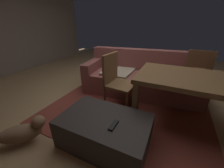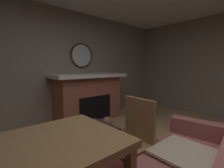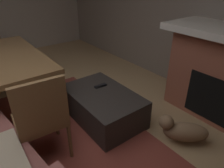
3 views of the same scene
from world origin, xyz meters
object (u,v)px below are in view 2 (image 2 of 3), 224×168
(ottoman_coffee_table, at_px, (79,143))
(dining_chair_west, at_px, (133,135))
(small_dog, at_px, (107,123))
(tv_remote, at_px, (67,131))
(fireplace, at_px, (89,97))
(round_wall_mirror, at_px, (82,56))

(ottoman_coffee_table, xyz_separation_m, dining_chair_west, (-0.22, 0.82, 0.34))
(dining_chair_west, xyz_separation_m, small_dog, (-0.67, -1.25, -0.35))
(tv_remote, xyz_separation_m, small_dog, (-1.04, -0.35, -0.21))
(ottoman_coffee_table, bearing_deg, fireplace, -128.25)
(round_wall_mirror, relative_size, small_dog, 1.28)
(ottoman_coffee_table, distance_m, small_dog, 0.99)
(round_wall_mirror, height_order, tv_remote, round_wall_mirror)
(ottoman_coffee_table, bearing_deg, small_dog, -154.22)
(dining_chair_west, bearing_deg, ottoman_coffee_table, -75.08)
(ottoman_coffee_table, distance_m, tv_remote, 0.26)
(round_wall_mirror, distance_m, ottoman_coffee_table, 2.30)
(fireplace, xyz_separation_m, tv_remote, (1.14, 1.18, -0.19))
(ottoman_coffee_table, relative_size, tv_remote, 6.49)
(fireplace, height_order, small_dog, fireplace)
(round_wall_mirror, bearing_deg, tv_remote, 52.09)
(fireplace, xyz_separation_m, dining_chair_west, (0.77, 2.07, -0.05))
(ottoman_coffee_table, relative_size, small_dog, 2.11)
(ottoman_coffee_table, height_order, dining_chair_west, dining_chair_west)
(fireplace, xyz_separation_m, round_wall_mirror, (-0.00, -0.29, 1.01))
(fireplace, distance_m, small_dog, 0.92)
(ottoman_coffee_table, distance_m, dining_chair_west, 0.91)
(fireplace, distance_m, tv_remote, 1.65)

